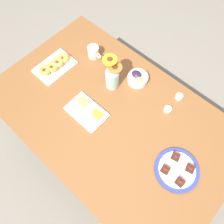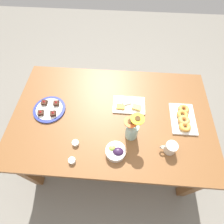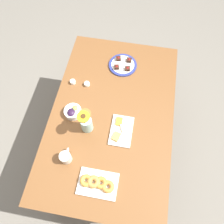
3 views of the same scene
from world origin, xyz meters
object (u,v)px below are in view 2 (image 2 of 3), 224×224
Objects in this scene: dining_table at (112,120)px; flower_vase at (132,130)px; jam_cup_honey at (75,143)px; coffee_mug at (170,148)px; croissant_platter at (183,118)px; jam_cup_berry at (72,160)px; grape_bowl at (116,151)px; dessert_plate at (49,109)px; cheese_platter at (129,105)px.

flower_vase is at bearing 132.17° from dining_table.
jam_cup_honey is 0.19× the size of flower_vase.
croissant_platter is (-0.13, -0.26, -0.02)m from coffee_mug.
flower_vase is at bearing -19.41° from coffee_mug.
jam_cup_berry is (0.00, 0.13, 0.00)m from jam_cup_honey.
grape_bowl is at bearing -164.71° from jam_cup_berry.
croissant_platter is at bearing -148.74° from grape_bowl.
dining_table is 0.29m from flower_vase.
jam_cup_honey is at bearing -90.05° from jam_cup_berry.
grape_bowl reaches higher than dessert_plate.
dining_table is 0.52m from coffee_mug.
dessert_plate is at bearing -56.41° from jam_cup_berry.
jam_cup_berry is 0.46m from flower_vase.
flower_vase is at bearing -166.25° from jam_cup_honey.
croissant_platter is 1.09× the size of flower_vase.
flower_vase is (-0.15, 0.17, 0.18)m from dining_table.
dining_table is 0.34m from grape_bowl.
coffee_mug is 0.47m from cheese_platter.
grape_bowl reaches higher than jam_cup_berry.
cheese_platter is 0.93× the size of croissant_platter.
flower_vase reaches higher than grape_bowl.
croissant_platter is 5.83× the size of jam_cup_honey.
croissant_platter is at bearing -161.95° from jam_cup_honey.
jam_cup_berry is 0.19× the size of flower_vase.
dining_table is 6.21× the size of flower_vase.
jam_cup_honey is at bearing -9.14° from grape_bowl.
dessert_plate is 1.00× the size of flower_vase.
grape_bowl reaches higher than jam_cup_honey.
jam_cup_honey is at bearing 13.75° from flower_vase.
dessert_plate is (0.27, -0.40, -0.00)m from jam_cup_berry.
cheese_platter is (0.29, -0.36, -0.03)m from coffee_mug.
flower_vase is (0.40, 0.16, 0.07)m from croissant_platter.
croissant_platter reaches higher than jam_cup_honey.
cheese_platter is 0.62m from jam_cup_berry.
coffee_mug is (-0.42, 0.27, 0.13)m from dining_table.
cheese_platter is 0.52m from jam_cup_honey.
dining_table is 33.33× the size of jam_cup_honey.
cheese_platter reaches higher than jam_cup_honey.
croissant_platter is 0.84m from jam_cup_honey.
croissant_platter reaches higher than jam_cup_berry.
cheese_platter is at bearing -127.52° from jam_cup_berry.
coffee_mug is at bearing -169.05° from jam_cup_berry.
dessert_plate reaches higher than dining_table.
coffee_mug is at bearing 128.97° from cheese_platter.
dining_table is at bearing -0.57° from croissant_platter.
flower_vase is at bearing -125.76° from grape_bowl.
cheese_platter is at bearing -85.44° from flower_vase.
jam_cup_honey is at bearing 134.19° from dessert_plate.
coffee_mug reaches higher than jam_cup_berry.
cheese_platter is 0.28m from flower_vase.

